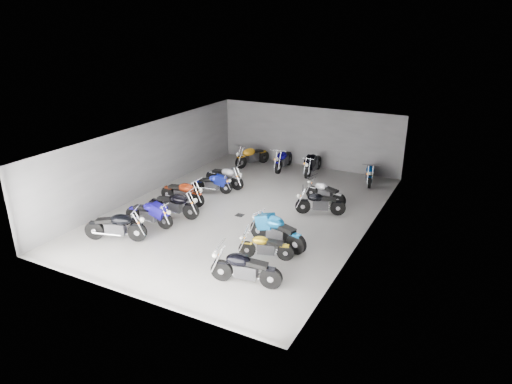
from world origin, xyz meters
TOP-DOWN VIEW (x-y plane):
  - ground at (0.00, 0.00)m, footprint 14.00×14.00m
  - wall_back at (0.00, 7.00)m, footprint 10.00×0.10m
  - wall_left at (-5.00, 0.00)m, footprint 0.10×14.00m
  - wall_right at (5.00, 0.00)m, footprint 0.10×14.00m
  - ceiling at (0.00, 0.00)m, footprint 10.00×14.00m
  - drain_grate at (0.00, -0.50)m, footprint 0.32×0.32m
  - motorcycle_left_a at (-2.86, -4.48)m, footprint 2.19×1.00m
  - motorcycle_left_b at (-2.61, -2.96)m, footprint 2.12×0.45m
  - motorcycle_left_c at (-2.27, -1.87)m, footprint 2.25×0.59m
  - motorcycle_left_d at (-2.76, -0.59)m, footprint 2.20×0.43m
  - motorcycle_left_e at (-2.35, 1.13)m, footprint 1.83×0.73m
  - motorcycle_left_f at (-2.25, 2.07)m, footprint 2.15×0.49m
  - motorcycle_right_a at (2.66, -4.89)m, footprint 2.23×0.63m
  - motorcycle_right_b at (2.52, -3.20)m, footprint 1.83×0.69m
  - motorcycle_right_c at (2.46, -2.21)m, footprint 2.38×0.73m
  - motorcycle_right_e at (2.85, 1.13)m, footprint 1.97×0.86m
  - motorcycle_right_f at (2.61, 2.41)m, footprint 1.96×0.61m
  - motorcycle_back_b at (-2.67, 5.59)m, footprint 1.01×2.14m
  - motorcycle_back_c at (-0.89, 5.78)m, footprint 0.49×2.29m
  - motorcycle_back_d at (0.76, 5.79)m, footprint 0.47×2.32m
  - motorcycle_back_f at (3.71, 5.79)m, footprint 0.67×2.08m

SIDE VIEW (x-z plane):
  - ground at x=0.00m, z-range 0.00..0.00m
  - drain_grate at x=0.00m, z-range 0.00..0.01m
  - motorcycle_right_b at x=2.52m, z-range 0.04..0.87m
  - motorcycle_left_e at x=-2.35m, z-range 0.04..0.87m
  - motorcycle_right_f at x=2.61m, z-range 0.04..0.92m
  - motorcycle_right_e at x=2.85m, z-range 0.04..0.95m
  - motorcycle_back_f at x=3.71m, z-range 0.04..0.97m
  - motorcycle_left_b at x=-2.61m, z-range 0.04..0.98m
  - motorcycle_left_f at x=-2.25m, z-range 0.04..0.99m
  - motorcycle_left_d at x=-2.76m, z-range 0.04..1.01m
  - motorcycle_right_a at x=2.66m, z-range 0.05..1.03m
  - motorcycle_left_c at x=-2.27m, z-range 0.05..1.04m
  - motorcycle_back_b at x=-2.67m, z-range 0.05..1.04m
  - motorcycle_back_c at x=-0.89m, z-range 0.05..1.05m
  - motorcycle_left_a at x=-2.86m, z-range 0.05..1.06m
  - motorcycle_back_d at x=0.76m, z-range 0.05..1.07m
  - motorcycle_right_c at x=2.46m, z-range 0.05..1.11m
  - wall_back at x=0.00m, z-range 0.00..3.20m
  - wall_left at x=-5.00m, z-range 0.00..3.20m
  - wall_right at x=5.00m, z-range 0.00..3.20m
  - ceiling at x=0.00m, z-range 3.20..3.24m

